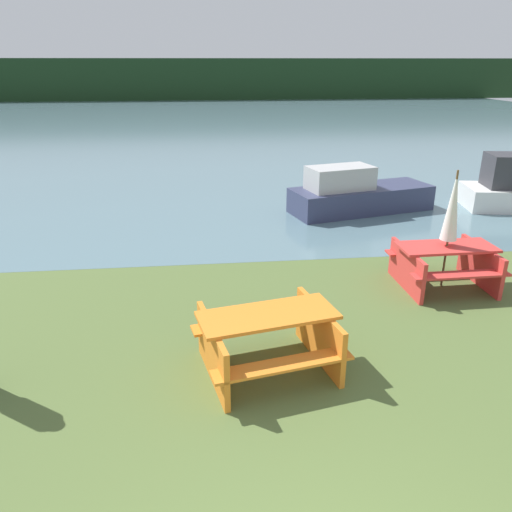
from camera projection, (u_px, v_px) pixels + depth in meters
name	position (u px, v px, depth m)	size (l,w,h in m)	color
water	(211.00, 121.00, 32.99)	(60.00, 50.00, 0.00)	slate
far_treeline	(205.00, 79.00, 50.77)	(80.00, 1.60, 4.00)	#193319
picnic_table_orange	(268.00, 337.00, 6.28)	(1.96, 1.70, 0.80)	orange
picnic_table_red	(444.00, 262.00, 8.67)	(1.66, 1.40, 0.75)	red
umbrella_white	(453.00, 206.00, 8.30)	(0.28, 0.28, 2.06)	brown
boat	(357.00, 195.00, 13.04)	(3.94, 2.14, 1.23)	#333856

